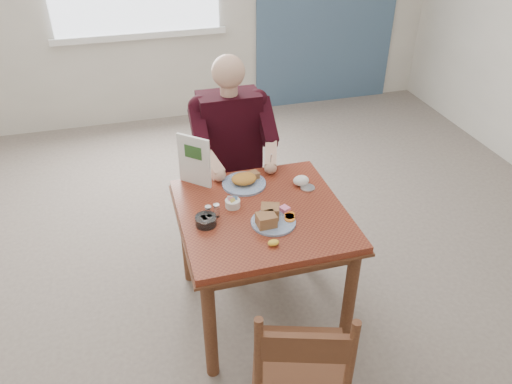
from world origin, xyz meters
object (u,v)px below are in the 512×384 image
object	(u,v)px
chair_far	(231,179)
chair_near	(300,372)
diner	(232,143)
near_plate	(271,218)
table	(262,227)
far_plate	(245,181)

from	to	relation	value
chair_far	chair_near	distance (m)	1.65
diner	near_plate	size ratio (longest dim) A/B	5.19
table	diner	distance (m)	0.73
far_plate	diner	bearing A→B (deg)	86.67
table	chair_near	xyz separation A→B (m)	(-0.07, -0.85, -0.16)
chair_far	chair_near	world-z (taller)	same
chair_far	diner	distance (m)	0.34
diner	chair_far	bearing A→B (deg)	90.01
near_plate	far_plate	world-z (taller)	near_plate
diner	near_plate	distance (m)	0.82
near_plate	far_plate	size ratio (longest dim) A/B	0.83
chair_far	table	bearing A→B (deg)	-90.00
diner	far_plate	distance (m)	0.42
table	diner	world-z (taller)	diner
chair_near	near_plate	distance (m)	0.80
chair_near	chair_far	bearing A→B (deg)	87.57
diner	far_plate	world-z (taller)	diner
chair_far	near_plate	distance (m)	0.96
chair_near	far_plate	size ratio (longest dim) A/B	2.97
chair_near	far_plate	distance (m)	1.18
table	chair_far	distance (m)	0.81
near_plate	chair_near	bearing A→B (deg)	-96.81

